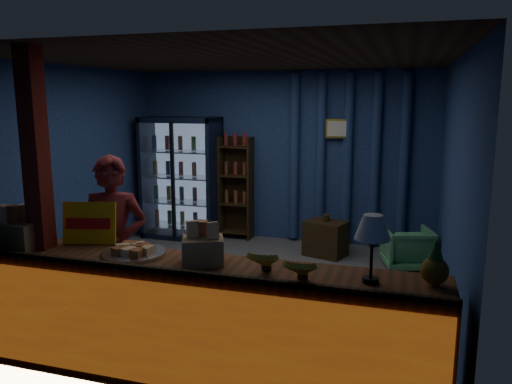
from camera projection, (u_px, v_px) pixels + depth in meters
ground at (236, 288)px, 5.85m from camera, size 4.60×4.60×0.00m
room_walls at (235, 154)px, 5.56m from camera, size 4.60×4.60×4.60m
counter at (157, 316)px, 3.96m from camera, size 4.40×0.57×0.99m
support_post at (40, 207)px, 4.12m from camera, size 0.16×0.16×2.60m
beverage_cooler at (183, 178)px, 7.92m from camera, size 1.20×0.62×1.90m
bottle_shelf at (237, 188)px, 7.83m from camera, size 0.50×0.28×1.60m
curtain_folds at (348, 159)px, 7.33m from camera, size 1.74×0.14×2.50m
framed_picture at (338, 129)px, 7.25m from camera, size 0.36×0.04×0.28m
shopkeeper at (114, 248)px, 4.53m from camera, size 0.70×0.56×1.69m
green_chair at (407, 248)px, 6.46m from camera, size 0.72×0.73×0.55m
side_table at (326, 238)px, 7.00m from camera, size 0.64×0.54×0.59m
yellow_sign at (89, 223)px, 4.27m from camera, size 0.46×0.20×0.36m
soda_bottles at (13, 227)px, 4.30m from camera, size 0.62×0.18×0.34m
snack_box_left at (19, 233)px, 4.15m from camera, size 0.35×0.29×0.37m
snack_box_centre at (203, 248)px, 3.78m from camera, size 0.38×0.35×0.32m
pastry_tray at (134, 252)px, 3.98m from camera, size 0.50×0.50×0.08m
banana_bunches at (283, 264)px, 3.49m from camera, size 0.54×0.31×0.18m
table_lamp at (373, 230)px, 3.32m from camera, size 0.24×0.24×0.47m
pineapple at (435, 266)px, 3.31m from camera, size 0.18×0.18×0.32m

